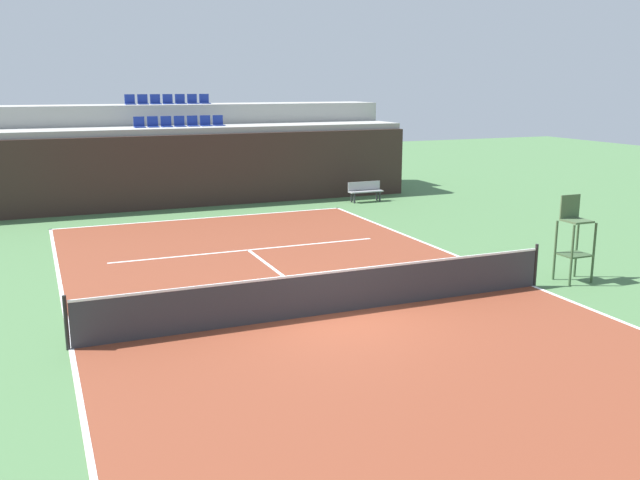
# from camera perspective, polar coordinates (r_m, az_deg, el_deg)

# --- Properties ---
(ground_plane) EXTENTS (80.00, 80.00, 0.00)m
(ground_plane) POSITION_cam_1_polar(r_m,az_deg,el_deg) (15.29, 1.07, -6.10)
(ground_plane) COLOR #477042
(court_surface) EXTENTS (11.00, 24.00, 0.01)m
(court_surface) POSITION_cam_1_polar(r_m,az_deg,el_deg) (15.28, 1.07, -6.08)
(court_surface) COLOR brown
(court_surface) RESTS_ON ground_plane
(baseline_far) EXTENTS (11.00, 0.10, 0.00)m
(baseline_far) POSITION_cam_1_polar(r_m,az_deg,el_deg) (26.32, -9.44, 1.81)
(baseline_far) COLOR white
(baseline_far) RESTS_ON court_surface
(sideline_left) EXTENTS (0.10, 24.00, 0.00)m
(sideline_left) POSITION_cam_1_polar(r_m,az_deg,el_deg) (14.13, -19.84, -8.45)
(sideline_left) COLOR white
(sideline_left) RESTS_ON court_surface
(sideline_right) EXTENTS (0.10, 24.00, 0.00)m
(sideline_right) POSITION_cam_1_polar(r_m,az_deg,el_deg) (18.08, 17.14, -3.64)
(sideline_right) COLOR white
(sideline_right) RESTS_ON court_surface
(service_line_far) EXTENTS (8.26, 0.10, 0.00)m
(service_line_far) POSITION_cam_1_polar(r_m,az_deg,el_deg) (21.07, -5.93, -0.83)
(service_line_far) COLOR white
(service_line_far) RESTS_ON court_surface
(centre_service_line) EXTENTS (0.10, 6.40, 0.00)m
(centre_service_line) POSITION_cam_1_polar(r_m,az_deg,el_deg) (18.12, -3.00, -3.03)
(centre_service_line) COLOR white
(centre_service_line) RESTS_ON court_surface
(back_wall) EXTENTS (19.51, 0.30, 2.94)m
(back_wall) POSITION_cam_1_polar(r_m,az_deg,el_deg) (28.60, -10.76, 5.58)
(back_wall) COLOR #33231E
(back_wall) RESTS_ON ground_plane
(stands_tier_lower) EXTENTS (19.51, 2.40, 3.19)m
(stands_tier_lower) POSITION_cam_1_polar(r_m,az_deg,el_deg) (29.90, -11.31, 6.11)
(stands_tier_lower) COLOR #9E9E99
(stands_tier_lower) RESTS_ON ground_plane
(stands_tier_upper) EXTENTS (19.51, 2.40, 4.05)m
(stands_tier_upper) POSITION_cam_1_polar(r_m,az_deg,el_deg) (32.20, -12.21, 7.30)
(stands_tier_upper) COLOR #9E9E99
(stands_tier_upper) RESTS_ON ground_plane
(seating_row_lower) EXTENTS (3.75, 0.44, 0.44)m
(seating_row_lower) POSITION_cam_1_polar(r_m,az_deg,el_deg) (29.85, -11.50, 9.40)
(seating_row_lower) COLOR navy
(seating_row_lower) RESTS_ON stands_tier_lower
(seating_row_upper) EXTENTS (3.75, 0.44, 0.44)m
(seating_row_upper) POSITION_cam_1_polar(r_m,az_deg,el_deg) (32.17, -12.43, 11.12)
(seating_row_upper) COLOR navy
(seating_row_upper) RESTS_ON stands_tier_upper
(tennis_net) EXTENTS (11.08, 0.08, 1.07)m
(tennis_net) POSITION_cam_1_polar(r_m,az_deg,el_deg) (15.13, 1.08, -4.28)
(tennis_net) COLOR black
(tennis_net) RESTS_ON court_surface
(umpire_chair) EXTENTS (0.76, 0.66, 2.20)m
(umpire_chair) POSITION_cam_1_polar(r_m,az_deg,el_deg) (18.65, 20.23, 0.35)
(umpire_chair) COLOR #334C2D
(umpire_chair) RESTS_ON ground_plane
(player_bench) EXTENTS (1.50, 0.40, 0.85)m
(player_bench) POSITION_cam_1_polar(r_m,az_deg,el_deg) (29.64, 3.74, 4.15)
(player_bench) COLOR #99999E
(player_bench) RESTS_ON ground_plane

